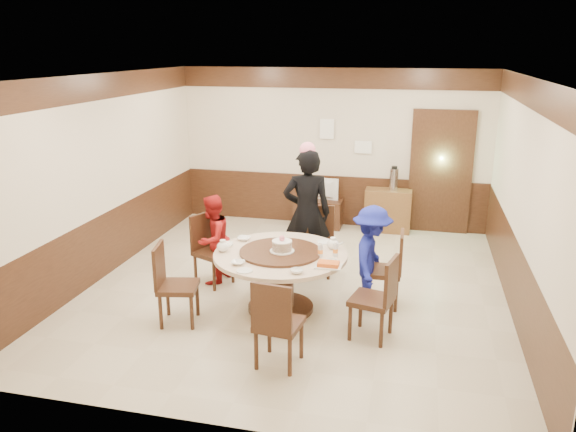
% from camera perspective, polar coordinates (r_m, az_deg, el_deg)
% --- Properties ---
extents(room, '(6.00, 6.04, 2.84)m').
position_cam_1_polar(room, '(7.35, 0.94, 0.50)').
color(room, beige).
rests_on(room, ground).
extents(banquet_table, '(1.62, 1.62, 0.78)m').
position_cam_1_polar(banquet_table, '(6.88, -0.77, -5.46)').
color(banquet_table, '#381E11').
rests_on(banquet_table, ground).
extents(chair_0, '(0.46, 0.45, 0.97)m').
position_cam_1_polar(chair_0, '(7.20, 9.75, -6.63)').
color(chair_0, '#381E11').
rests_on(chair_0, ground).
extents(chair_1, '(0.46, 0.47, 0.97)m').
position_cam_1_polar(chair_1, '(8.07, 3.04, -3.79)').
color(chair_1, '#381E11').
rests_on(chair_1, ground).
extents(chair_2, '(0.59, 0.58, 0.97)m').
position_cam_1_polar(chair_2, '(7.80, -7.65, -4.67)').
color(chair_2, '#381E11').
rests_on(chair_2, ground).
extents(chair_3, '(0.53, 0.52, 0.97)m').
position_cam_1_polar(chair_3, '(6.79, -11.21, -8.21)').
color(chair_3, '#381E11').
rests_on(chair_3, ground).
extents(chair_4, '(0.49, 0.50, 0.97)m').
position_cam_1_polar(chair_4, '(5.83, -0.99, -12.28)').
color(chair_4, '#381E11').
rests_on(chair_4, ground).
extents(chair_5, '(0.53, 0.53, 0.97)m').
position_cam_1_polar(chair_5, '(6.41, 8.63, -9.65)').
color(chair_5, '#381E11').
rests_on(chair_5, ground).
extents(person_standing, '(0.75, 0.58, 1.83)m').
position_cam_1_polar(person_standing, '(7.82, 1.93, 0.25)').
color(person_standing, black).
rests_on(person_standing, ground).
extents(person_red, '(0.57, 0.68, 1.24)m').
position_cam_1_polar(person_red, '(7.74, -7.67, -2.36)').
color(person_red, '#A11515').
rests_on(person_red, ground).
extents(person_blue, '(0.51, 0.86, 1.31)m').
position_cam_1_polar(person_blue, '(6.98, 8.48, -4.23)').
color(person_blue, navy).
rests_on(person_blue, ground).
extents(birthday_cake, '(0.30, 0.30, 0.20)m').
position_cam_1_polar(birthday_cake, '(6.75, -0.61, -3.05)').
color(birthday_cake, white).
rests_on(birthday_cake, banquet_table).
extents(teapot_left, '(0.17, 0.15, 0.13)m').
position_cam_1_polar(teapot_left, '(6.88, -6.62, -3.11)').
color(teapot_left, white).
rests_on(teapot_left, banquet_table).
extents(teapot_right, '(0.17, 0.15, 0.13)m').
position_cam_1_polar(teapot_right, '(6.94, 4.60, -2.86)').
color(teapot_right, white).
rests_on(teapot_right, banquet_table).
extents(bowl_0, '(0.17, 0.17, 0.04)m').
position_cam_1_polar(bowl_0, '(7.26, -4.50, -2.29)').
color(bowl_0, white).
rests_on(bowl_0, banquet_table).
extents(bowl_1, '(0.14, 0.14, 0.05)m').
position_cam_1_polar(bowl_1, '(6.21, 0.90, -5.62)').
color(bowl_1, white).
rests_on(bowl_1, banquet_table).
extents(bowl_2, '(0.15, 0.15, 0.04)m').
position_cam_1_polar(bowl_2, '(6.48, -5.11, -4.74)').
color(bowl_2, white).
rests_on(bowl_2, banquet_table).
extents(bowl_3, '(0.13, 0.13, 0.04)m').
position_cam_1_polar(bowl_3, '(6.50, 4.45, -4.62)').
color(bowl_3, white).
rests_on(bowl_3, banquet_table).
extents(bowl_4, '(0.16, 0.16, 0.04)m').
position_cam_1_polar(bowl_4, '(7.07, -6.27, -2.89)').
color(bowl_4, white).
rests_on(bowl_4, banquet_table).
extents(saucer_near, '(0.18, 0.18, 0.01)m').
position_cam_1_polar(saucer_near, '(6.28, -4.44, -5.56)').
color(saucer_near, white).
rests_on(saucer_near, banquet_table).
extents(saucer_far, '(0.18, 0.18, 0.01)m').
position_cam_1_polar(saucer_far, '(7.17, 3.69, -2.64)').
color(saucer_far, white).
rests_on(saucer_far, banquet_table).
extents(shrimp_platter, '(0.30, 0.20, 0.06)m').
position_cam_1_polar(shrimp_platter, '(6.38, 4.13, -4.98)').
color(shrimp_platter, white).
rests_on(shrimp_platter, banquet_table).
extents(bottle_0, '(0.06, 0.06, 0.16)m').
position_cam_1_polar(bottle_0, '(6.66, 3.31, -3.54)').
color(bottle_0, silver).
rests_on(bottle_0, banquet_table).
extents(bottle_1, '(0.06, 0.06, 0.16)m').
position_cam_1_polar(bottle_1, '(6.69, 4.84, -3.45)').
color(bottle_1, silver).
rests_on(bottle_1, banquet_table).
extents(tv_stand, '(0.85, 0.45, 0.50)m').
position_cam_1_polar(tv_stand, '(10.19, 3.11, 0.31)').
color(tv_stand, '#381E11').
rests_on(tv_stand, ground).
extents(television, '(0.69, 0.17, 0.39)m').
position_cam_1_polar(television, '(10.07, 3.15, 2.74)').
color(television, gray).
rests_on(television, tv_stand).
extents(side_cabinet, '(0.80, 0.40, 0.75)m').
position_cam_1_polar(side_cabinet, '(10.05, 10.10, 0.57)').
color(side_cabinet, brown).
rests_on(side_cabinet, ground).
extents(thermos, '(0.15, 0.15, 0.38)m').
position_cam_1_polar(thermos, '(9.91, 10.70, 3.68)').
color(thermos, silver).
rests_on(thermos, side_cabinet).
extents(notice_left, '(0.25, 0.00, 0.35)m').
position_cam_1_polar(notice_left, '(10.06, 3.97, 8.82)').
color(notice_left, white).
rests_on(notice_left, room).
extents(notice_right, '(0.30, 0.00, 0.22)m').
position_cam_1_polar(notice_right, '(10.02, 7.63, 6.94)').
color(notice_right, white).
rests_on(notice_right, room).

